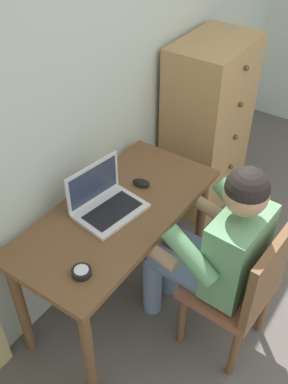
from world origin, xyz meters
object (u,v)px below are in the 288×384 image
desk (118,227)px  laptop (105,201)px  desk_clock (82,272)px  person_seated (214,246)px  dresser (207,128)px  computer_mouse (141,183)px  chair (242,287)px

desk → laptop: laptop is taller
laptop → desk_clock: 0.44m
laptop → person_seated: bearing=-74.1°
laptop → desk: bearing=-66.4°
person_seated → laptop: (-0.16, 0.56, 0.13)m
dresser → desk_clock: (-1.58, -0.21, 0.14)m
dresser → computer_mouse: size_ratio=12.51×
person_seated → computer_mouse: (0.11, 0.51, 0.10)m
desk_clock → desk: bearing=16.8°
desk → computer_mouse: size_ratio=12.02×
chair → desk_clock: size_ratio=9.68×
dresser → desk_clock: dresser is taller
desk → laptop: 0.18m
desk → chair: size_ratio=1.38×
desk → dresser: bearing=4.3°
chair → person_seated: bearing=87.2°
chair → laptop: 0.82m
computer_mouse → person_seated: bearing=-110.4°
desk → chair: chair is taller
dresser → chair: 1.30m
desk → laptop: bearing=113.6°
dresser → desk: bearing=-175.7°
chair → laptop: laptop is taller
dresser → computer_mouse: (-0.92, -0.07, 0.14)m
person_seated → computer_mouse: size_ratio=11.89×
person_seated → laptop: person_seated is taller
dresser → person_seated: size_ratio=1.05×
dresser → computer_mouse: 0.93m
computer_mouse → chair: bearing=-108.1°
chair → person_seated: person_seated is taller
computer_mouse → desk: bearing=174.7°
dresser → desk_clock: 1.60m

